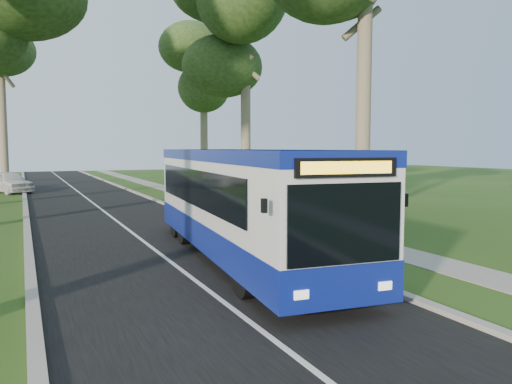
% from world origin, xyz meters
% --- Properties ---
extents(ground, '(120.00, 120.00, 0.00)m').
position_xyz_m(ground, '(0.00, 0.00, 0.00)').
color(ground, '#2A4A17').
rests_on(ground, ground).
extents(road, '(7.00, 100.00, 0.02)m').
position_xyz_m(road, '(-3.50, 10.00, 0.01)').
color(road, black).
rests_on(road, ground).
extents(kerb_east, '(0.25, 100.00, 0.12)m').
position_xyz_m(kerb_east, '(0.00, 10.00, 0.06)').
color(kerb_east, '#9E9B93').
rests_on(kerb_east, ground).
extents(kerb_west, '(0.25, 100.00, 0.12)m').
position_xyz_m(kerb_west, '(-7.00, 10.00, 0.06)').
color(kerb_west, '#9E9B93').
rests_on(kerb_west, ground).
extents(centre_line, '(0.12, 100.00, 0.00)m').
position_xyz_m(centre_line, '(-3.50, 10.00, 0.02)').
color(centre_line, white).
rests_on(centre_line, road).
extents(footpath, '(1.50, 100.00, 0.02)m').
position_xyz_m(footpath, '(3.00, 10.00, 0.01)').
color(footpath, gray).
rests_on(footpath, ground).
extents(bus, '(3.55, 11.80, 3.08)m').
position_xyz_m(bus, '(-1.57, -0.49, 1.59)').
color(bus, silver).
rests_on(bus, ground).
extents(bus_stop_sign, '(0.19, 0.35, 2.61)m').
position_xyz_m(bus_stop_sign, '(0.79, -1.52, 1.62)').
color(bus_stop_sign, gray).
rests_on(bus_stop_sign, ground).
extents(bus_shelter, '(1.89, 2.96, 2.38)m').
position_xyz_m(bus_shelter, '(2.47, 1.44, 1.67)').
color(bus_shelter, black).
rests_on(bus_shelter, ground).
extents(litter_bin, '(0.55, 0.55, 0.96)m').
position_xyz_m(litter_bin, '(0.59, 0.39, 0.49)').
color(litter_bin, black).
rests_on(litter_bin, ground).
extents(car_white, '(3.54, 4.86, 1.54)m').
position_xyz_m(car_white, '(-7.93, 25.70, 0.77)').
color(car_white, white).
rests_on(car_white, ground).
extents(tree_west_e, '(5.20, 5.20, 16.53)m').
position_xyz_m(tree_west_e, '(-8.50, 38.00, 12.23)').
color(tree_west_e, '#7A6B56').
rests_on(tree_west_e, ground).
extents(tree_east_c, '(5.20, 5.20, 14.71)m').
position_xyz_m(tree_east_c, '(6.80, 18.00, 10.90)').
color(tree_east_c, '#7A6B56').
rests_on(tree_east_c, ground).
extents(tree_east_d, '(5.20, 5.20, 14.84)m').
position_xyz_m(tree_east_d, '(8.00, 30.00, 10.99)').
color(tree_east_d, '#7A6B56').
rests_on(tree_east_d, ground).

